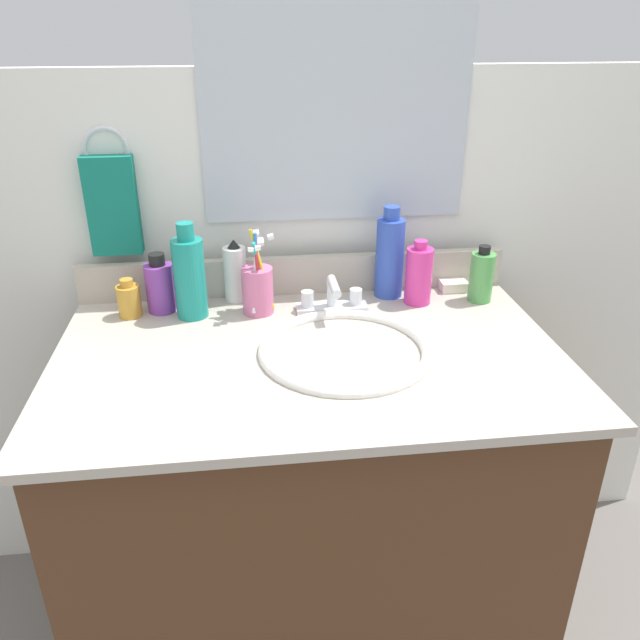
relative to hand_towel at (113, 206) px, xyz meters
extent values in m
plane|color=#66605B|center=(0.40, -0.33, -1.02)|extent=(6.00, 6.00, 0.00)
cube|color=#4C2D19|center=(0.40, -0.33, -0.63)|extent=(0.96, 0.58, 0.78)
cube|color=#B2A899|center=(0.40, -0.33, -0.23)|extent=(1.00, 0.63, 0.02)
cube|color=#B2A899|center=(0.40, -0.02, -0.17)|extent=(1.00, 0.02, 0.09)
cube|color=silver|center=(0.40, 0.04, -0.37)|extent=(2.10, 0.04, 1.30)
cube|color=#B2BCC6|center=(0.50, 0.02, 0.23)|extent=(0.60, 0.01, 0.56)
torus|color=silver|center=(0.00, 0.02, 0.12)|extent=(0.10, 0.01, 0.10)
cube|color=#147260|center=(0.00, 0.00, 0.00)|extent=(0.11, 0.04, 0.22)
torus|color=white|center=(0.47, -0.33, -0.22)|extent=(0.35, 0.35, 0.02)
ellipsoid|color=white|center=(0.47, -0.33, -0.26)|extent=(0.30, 0.30, 0.11)
cylinder|color=#B2B5BA|center=(0.47, -0.33, -0.29)|extent=(0.04, 0.04, 0.01)
cube|color=silver|center=(0.47, -0.13, -0.21)|extent=(0.16, 0.05, 0.01)
cylinder|color=silver|center=(0.47, -0.13, -0.18)|extent=(0.02, 0.02, 0.06)
cylinder|color=silver|center=(0.47, -0.17, -0.15)|extent=(0.02, 0.09, 0.02)
cylinder|color=silver|center=(0.42, -0.13, -0.19)|extent=(0.03, 0.03, 0.04)
cylinder|color=silver|center=(0.53, -0.13, -0.19)|extent=(0.03, 0.03, 0.04)
cylinder|color=white|center=(0.26, -0.05, -0.16)|extent=(0.05, 0.05, 0.13)
cone|color=black|center=(0.26, -0.05, -0.08)|extent=(0.03, 0.03, 0.02)
cylinder|color=#D8338C|center=(0.68, -0.11, -0.15)|extent=(0.06, 0.06, 0.13)
cylinder|color=#D8338C|center=(0.68, -0.11, -0.08)|extent=(0.03, 0.03, 0.02)
cylinder|color=#7A3899|center=(0.09, -0.09, -0.17)|extent=(0.06, 0.06, 0.11)
cylinder|color=black|center=(0.09, -0.09, -0.10)|extent=(0.04, 0.04, 0.03)
cylinder|color=teal|center=(0.16, -0.12, -0.13)|extent=(0.07, 0.07, 0.18)
cylinder|color=teal|center=(0.16, -0.12, -0.03)|extent=(0.04, 0.04, 0.04)
cylinder|color=gold|center=(0.03, -0.11, -0.18)|extent=(0.05, 0.05, 0.07)
cylinder|color=gold|center=(0.03, -0.11, -0.14)|extent=(0.03, 0.03, 0.02)
cylinder|color=#4C9E4C|center=(0.82, -0.12, -0.16)|extent=(0.05, 0.05, 0.12)
cylinder|color=black|center=(0.82, -0.12, -0.10)|extent=(0.03, 0.03, 0.02)
cylinder|color=#2D4CB2|center=(0.62, -0.06, -0.13)|extent=(0.06, 0.06, 0.19)
cylinder|color=#2D4CB2|center=(0.62, -0.06, -0.02)|extent=(0.04, 0.04, 0.03)
cylinder|color=#D16693|center=(0.31, -0.12, -0.17)|extent=(0.07, 0.07, 0.10)
cylinder|color=white|center=(0.31, -0.13, -0.13)|extent=(0.02, 0.05, 0.16)
cube|color=white|center=(0.30, -0.16, -0.06)|extent=(0.01, 0.02, 0.01)
cylinder|color=yellow|center=(0.32, -0.13, -0.12)|extent=(0.05, 0.02, 0.18)
cube|color=white|center=(0.34, -0.13, -0.04)|extent=(0.01, 0.02, 0.01)
cylinder|color=blue|center=(0.31, -0.11, -0.12)|extent=(0.01, 0.04, 0.18)
cube|color=white|center=(0.31, -0.10, -0.05)|extent=(0.01, 0.02, 0.01)
cylinder|color=#D8333F|center=(0.31, -0.14, -0.13)|extent=(0.01, 0.04, 0.16)
cube|color=white|center=(0.31, -0.15, -0.06)|extent=(0.01, 0.02, 0.01)
cylinder|color=#26B2B2|center=(0.31, -0.11, -0.13)|extent=(0.02, 0.05, 0.16)
cube|color=white|center=(0.32, -0.09, -0.07)|extent=(0.01, 0.02, 0.01)
cube|color=white|center=(0.78, -0.06, -0.21)|extent=(0.06, 0.04, 0.02)
camera|label=1|loc=(0.29, -1.41, 0.38)|focal=35.29mm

